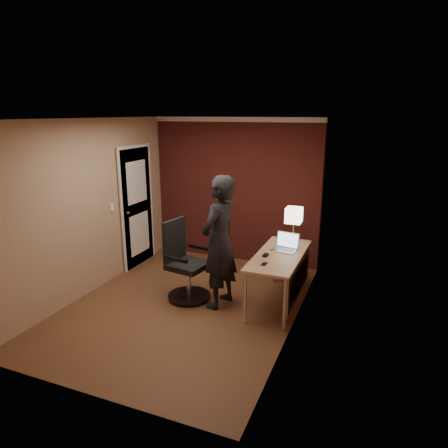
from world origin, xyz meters
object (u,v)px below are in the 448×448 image
(desk, at_px, (284,263))
(office_chair, at_px, (184,265))
(desk_lamp, at_px, (294,216))
(laptop, at_px, (286,245))
(phone, at_px, (264,264))
(person, at_px, (219,242))
(mouse, at_px, (266,255))

(desk, bearing_deg, office_chair, -166.73)
(desk_lamp, xyz_separation_m, laptop, (-0.03, -0.30, -0.35))
(desk_lamp, bearing_deg, phone, -98.92)
(desk, xyz_separation_m, office_chair, (-1.36, -0.32, -0.11))
(desk_lamp, relative_size, office_chair, 0.48)
(desk, bearing_deg, desk_lamp, 91.03)
(desk_lamp, xyz_separation_m, office_chair, (-1.35, -0.83, -0.65))
(phone, relative_size, office_chair, 0.10)
(phone, distance_m, person, 0.69)
(desk, relative_size, phone, 13.04)
(desk, distance_m, laptop, 0.29)
(person, bearing_deg, laptop, 134.59)
(laptop, height_order, phone, laptop)
(desk, bearing_deg, phone, -109.63)
(desk, relative_size, desk_lamp, 2.80)
(desk, xyz_separation_m, desk_lamp, (-0.01, 0.51, 0.55))
(laptop, relative_size, office_chair, 0.33)
(desk, height_order, office_chair, office_chair)
(office_chair, xyz_separation_m, person, (0.54, -0.01, 0.41))
(phone, xyz_separation_m, office_chair, (-1.20, 0.13, -0.24))
(desk_lamp, distance_m, person, 1.19)
(desk_lamp, distance_m, phone, 1.05)
(desk, distance_m, desk_lamp, 0.75)
(office_chair, bearing_deg, phone, -6.10)
(desk_lamp, height_order, laptop, desk_lamp)
(phone, bearing_deg, person, 172.84)
(mouse, bearing_deg, office_chair, -168.70)
(laptop, xyz_separation_m, phone, (-0.12, -0.66, -0.06))
(phone, height_order, office_chair, office_chair)
(desk, relative_size, laptop, 4.06)
(desk, height_order, desk_lamp, desk_lamp)
(desk, bearing_deg, person, -157.90)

